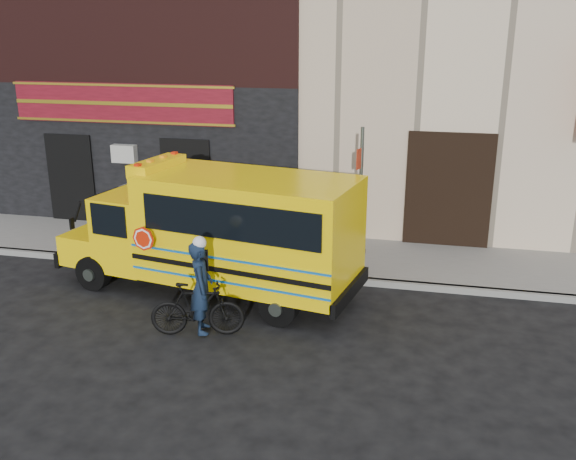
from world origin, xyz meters
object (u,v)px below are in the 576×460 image
(school_bus, at_px, (222,229))
(sign_pole, at_px, (360,201))
(bicycle, at_px, (197,309))
(cyclist, at_px, (202,290))

(school_bus, relative_size, sign_pole, 1.97)
(sign_pole, relative_size, bicycle, 2.01)
(bicycle, relative_size, cyclist, 0.99)
(school_bus, xyz_separation_m, cyclist, (0.21, -1.93, -0.59))
(school_bus, height_order, cyclist, school_bus)
(bicycle, xyz_separation_m, cyclist, (0.07, 0.09, 0.37))
(sign_pole, xyz_separation_m, cyclist, (-2.63, -3.23, -1.06))
(school_bus, bearing_deg, cyclist, -83.93)
(sign_pole, relative_size, cyclist, 1.98)
(sign_pole, height_order, bicycle, sign_pole)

